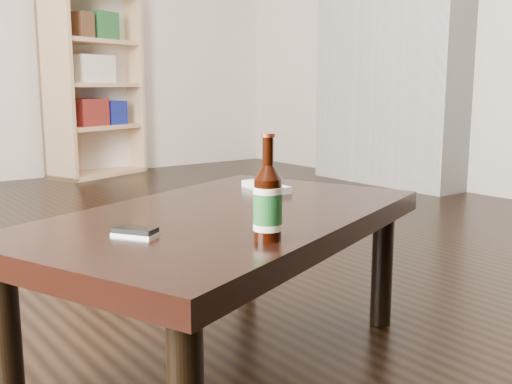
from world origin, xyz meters
TOP-DOWN VIEW (x-y plane):
  - floor at (0.00, 0.00)m, footprint 5.00×6.00m
  - bookshelf at (0.78, 2.90)m, footprint 0.85×0.61m
  - coffee_table at (-0.25, -0.54)m, footprint 1.24×0.98m
  - beer_bottle at (-0.34, -0.82)m, footprint 0.06×0.06m
  - phone at (-0.54, -0.62)m, footprint 0.09×0.10m
  - remote at (0.02, -0.35)m, footprint 0.06×0.19m

SIDE VIEW (x-z plane):
  - floor at x=0.00m, z-range -0.01..0.00m
  - coffee_table at x=-0.25m, z-range 0.15..0.56m
  - phone at x=-0.54m, z-range 0.41..0.42m
  - remote at x=0.02m, z-range 0.41..0.43m
  - beer_bottle at x=-0.34m, z-range 0.37..0.59m
  - bookshelf at x=0.78m, z-range 0.03..1.48m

